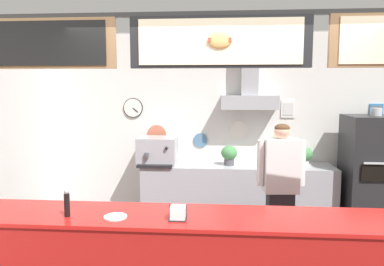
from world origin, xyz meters
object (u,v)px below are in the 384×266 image
at_px(shop_worker, 280,192).
at_px(espresso_machine, 158,151).
at_px(potted_thyme, 229,154).
at_px(potted_basil, 304,155).
at_px(pizza_oven, 373,177).
at_px(napkin_holder, 178,213).
at_px(pepper_grinder, 67,203).
at_px(condiment_plate, 115,217).

relative_size(shop_worker, espresso_machine, 2.96).
distance_m(potted_thyme, potted_basil, 1.04).
bearing_deg(pizza_oven, espresso_machine, 177.16).
bearing_deg(napkin_holder, pepper_grinder, -179.55).
relative_size(potted_thyme, napkin_holder, 1.96).
distance_m(espresso_machine, condiment_plate, 2.49).
bearing_deg(potted_thyme, condiment_plate, -110.44).
height_order(shop_worker, espresso_machine, shop_worker).
bearing_deg(condiment_plate, pizza_oven, 39.56).
height_order(pizza_oven, espresso_machine, pizza_oven).
distance_m(pizza_oven, shop_worker, 1.70).
bearing_deg(potted_thyme, napkin_holder, -99.90).
xyz_separation_m(shop_worker, pepper_grinder, (-1.85, -1.34, 0.24)).
xyz_separation_m(potted_basil, pepper_grinder, (-2.35, -2.51, 0.04)).
xyz_separation_m(pizza_oven, potted_thyme, (-1.91, 0.13, 0.26)).
distance_m(pizza_oven, condiment_plate, 3.68).
bearing_deg(pepper_grinder, potted_thyme, 62.23).
relative_size(potted_thyme, condiment_plate, 1.53).
xyz_separation_m(potted_thyme, napkin_holder, (-0.43, -2.47, -0.03)).
height_order(espresso_machine, pepper_grinder, espresso_machine).
height_order(pizza_oven, pepper_grinder, pizza_oven).
relative_size(espresso_machine, potted_basil, 2.05).
bearing_deg(napkin_holder, condiment_plate, -179.84).
distance_m(potted_thyme, napkin_holder, 2.51).
xyz_separation_m(espresso_machine, napkin_holder, (0.59, -2.48, -0.06)).
height_order(pizza_oven, condiment_plate, pizza_oven).
relative_size(pizza_oven, shop_worker, 1.07).
bearing_deg(shop_worker, condiment_plate, 37.48).
bearing_deg(espresso_machine, potted_thyme, -0.76).
bearing_deg(espresso_machine, condiment_plate, -87.78).
distance_m(espresso_machine, potted_basil, 2.06).
bearing_deg(shop_worker, espresso_machine, -41.17).
height_order(potted_basil, condiment_plate, potted_basil).
xyz_separation_m(pizza_oven, potted_basil, (-0.87, 0.17, 0.25)).
xyz_separation_m(potted_thyme, potted_basil, (1.04, 0.04, -0.00)).
xyz_separation_m(pizza_oven, shop_worker, (-1.36, -1.01, 0.05)).
relative_size(potted_basil, pepper_grinder, 1.23).
height_order(shop_worker, napkin_holder, shop_worker).
distance_m(espresso_machine, potted_thyme, 1.02).
relative_size(potted_thyme, pepper_grinder, 1.27).
height_order(potted_thyme, condiment_plate, potted_thyme).
height_order(potted_basil, pepper_grinder, pepper_grinder).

